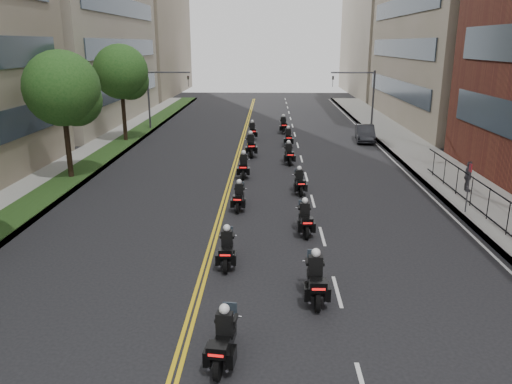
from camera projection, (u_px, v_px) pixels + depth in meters
sidewalk_right at (449, 177)px, 30.83m from camera, size 4.00×90.00×0.15m
sidewalk_left at (65, 174)px, 31.45m from camera, size 4.00×90.00×0.15m
grass_strip at (78, 172)px, 31.41m from camera, size 2.00×90.00×0.04m
building_right_far at (403, 10)px, 77.64m from camera, size 15.00×28.00×26.00m
building_left_far at (126, 10)px, 78.77m from camera, size 16.00×28.00×26.00m
street_trees at (21, 105)px, 23.86m from camera, size 4.40×38.40×7.98m
traffic_signal_right at (363, 91)px, 46.14m from camera, size 4.09×0.20×5.60m
traffic_signal_left at (158, 91)px, 46.63m from camera, size 4.09×0.20×5.60m
motorcycle_2 at (224, 341)px, 12.84m from camera, size 0.65×2.19×1.62m
motorcycle_3 at (315, 280)px, 16.01m from camera, size 0.54×2.34×1.73m
motorcycle_4 at (227, 250)px, 18.53m from camera, size 0.49×2.14×1.58m
motorcycle_5 at (305, 220)px, 21.64m from camera, size 0.54×2.17×1.60m
motorcycle_6 at (239, 198)px, 24.82m from camera, size 0.49×2.08×1.53m
motorcycle_7 at (299, 183)px, 27.50m from camera, size 0.55×2.07×1.53m
motorcycle_8 at (244, 167)px, 30.81m from camera, size 0.52×2.27×1.67m
motorcycle_9 at (289, 155)px, 34.24m from camera, size 0.61×2.22×1.63m
motorcycle_10 at (251, 146)px, 36.60m from camera, size 0.70×2.52×1.86m
motorcycle_11 at (288, 138)px, 40.22m from camera, size 0.51×2.20×1.63m
motorcycle_12 at (252, 132)px, 43.12m from camera, size 0.64×2.22×1.64m
motorcycle_13 at (283, 126)px, 46.00m from camera, size 0.58×2.34×1.73m
parked_sedan at (365, 133)px, 42.09m from camera, size 1.86×4.29×1.37m
pedestrian_c at (468, 176)px, 27.31m from camera, size 0.52×1.01×1.66m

